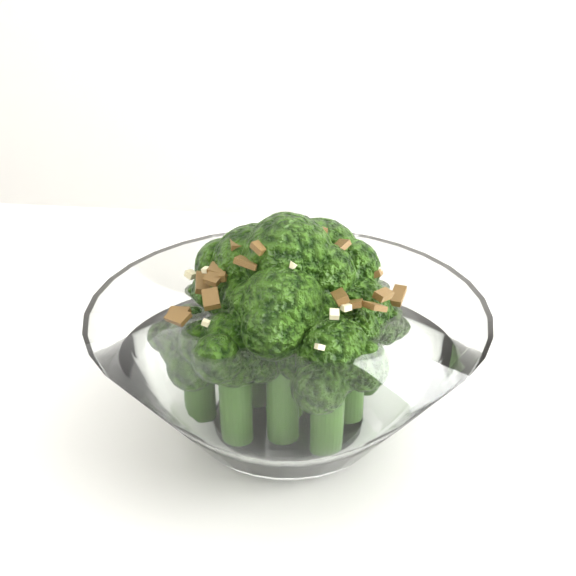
# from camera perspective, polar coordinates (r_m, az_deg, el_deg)

# --- Properties ---
(broccoli_dish) EXTENTS (0.20, 0.20, 0.12)m
(broccoli_dish) POSITION_cam_1_polar(r_m,az_deg,el_deg) (0.41, -0.04, -4.56)
(broccoli_dish) COLOR white
(broccoli_dish) RESTS_ON table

